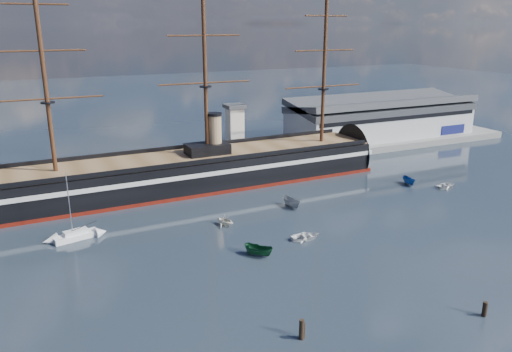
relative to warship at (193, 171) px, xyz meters
name	(u,v)px	position (x,y,z in m)	size (l,w,h in m)	color
ground	(281,205)	(13.30, -20.00, -4.04)	(600.00, 600.00, 0.00)	#1E2731
quay	(254,160)	(23.30, 16.00, -4.04)	(180.00, 18.00, 2.00)	slate
warehouse	(381,118)	(71.30, 20.00, 3.95)	(63.00, 21.00, 11.60)	#B7BABC
quay_tower	(235,131)	(16.30, 13.00, 5.72)	(5.00, 5.00, 15.00)	silver
warship	(193,171)	(0.00, 0.00, 0.00)	(113.02, 17.87, 53.94)	black
sailboat	(76,235)	(-29.03, -20.14, -3.23)	(8.21, 4.00, 12.63)	white
motorboat_a	(259,256)	(-1.82, -40.42, -4.04)	(6.16, 2.26, 2.46)	#134827
motorboat_b	(306,239)	(8.89, -37.85, -4.04)	(3.43, 1.37, 1.60)	white
motorboat_c	(292,207)	(14.59, -22.31, -4.04)	(6.43, 2.36, 2.57)	gray
motorboat_d	(225,226)	(-2.06, -25.69, -4.04)	(6.51, 2.82, 2.39)	silver
motorboat_e	(447,188)	(54.73, -26.32, -4.04)	(3.27, 1.31, 1.52)	silver
motorboat_f	(409,185)	(48.03, -20.74, -4.04)	(5.73, 2.10, 2.29)	navy
piling_near_left	(301,339)	(-6.95, -63.70, -4.04)	(0.64, 0.64, 3.43)	black
piling_near_mid	(484,316)	(17.82, -69.66, -4.04)	(0.64, 0.64, 2.83)	black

